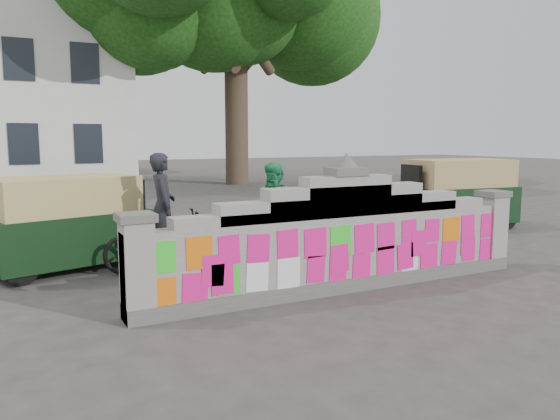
% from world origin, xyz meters
% --- Properties ---
extents(ground, '(100.00, 100.00, 0.00)m').
position_xyz_m(ground, '(0.00, 0.00, 0.00)').
color(ground, '#383533').
rests_on(ground, ground).
extents(parapet_wall, '(6.48, 0.44, 2.01)m').
position_xyz_m(parapet_wall, '(-0.00, -0.01, 0.75)').
color(parapet_wall, '#4C4C49').
rests_on(parapet_wall, ground).
extents(cyclist_bike, '(2.02, 0.94, 1.02)m').
position_xyz_m(cyclist_bike, '(-2.06, 2.30, 0.51)').
color(cyclist_bike, black).
rests_on(cyclist_bike, ground).
extents(cyclist_rider, '(0.50, 0.68, 1.73)m').
position_xyz_m(cyclist_rider, '(-2.06, 2.30, 0.87)').
color(cyclist_rider, black).
rests_on(cyclist_rider, ground).
extents(pedestrian, '(1.07, 1.08, 1.76)m').
position_xyz_m(pedestrian, '(0.21, 2.62, 0.88)').
color(pedestrian, '#2A9A5D').
rests_on(pedestrian, ground).
extents(rickshaw_left, '(2.94, 1.91, 1.58)m').
position_xyz_m(rickshaw_left, '(-3.40, 3.25, 0.82)').
color(rickshaw_left, black).
rests_on(rickshaw_left, ground).
extents(rickshaw_right, '(3.15, 1.76, 1.70)m').
position_xyz_m(rickshaw_right, '(5.57, 3.36, 0.88)').
color(rickshaw_right, black).
rests_on(rickshaw_right, ground).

